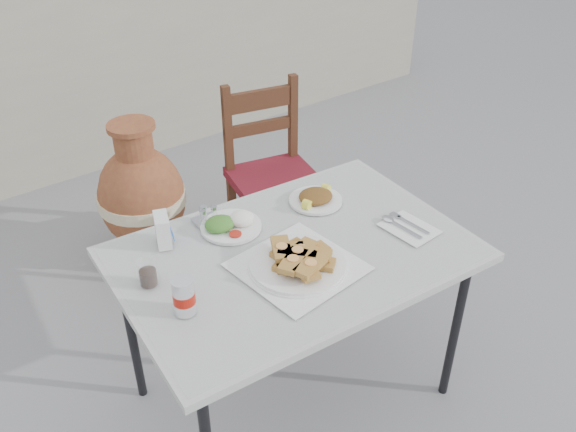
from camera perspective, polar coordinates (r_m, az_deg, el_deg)
ground at (r=2.76m, az=3.77°, el=-14.97°), size 80.00×80.00×0.00m
cafe_table at (r=2.22m, az=0.56°, el=-4.29°), size 1.30×0.93×0.76m
pide_plate at (r=2.09m, az=0.90°, el=-4.02°), size 0.42×0.42×0.08m
salad_rice_plate at (r=2.29m, az=-5.43°, el=-0.71°), size 0.23×0.23×0.06m
salad_chopped_plate at (r=2.45m, az=2.60°, el=1.71°), size 0.22×0.22×0.05m
soda_can at (r=1.92m, az=-9.72°, el=-7.40°), size 0.07×0.07×0.13m
cola_glass at (r=2.07m, az=-12.98°, el=-5.34°), size 0.06×0.06×0.09m
napkin_holder at (r=2.23m, az=-11.65°, el=-1.29°), size 0.08×0.11×0.12m
condiment_caddy at (r=2.34m, az=-7.61°, el=-0.08°), size 0.10×0.08×0.07m
cutlery_napkin at (r=2.34m, az=10.95°, el=-0.95°), size 0.17×0.21×0.01m
chair at (r=3.17m, az=-1.47°, el=3.89°), size 0.51×0.51×0.96m
terracotta_urn at (r=3.29m, az=-13.49°, el=1.61°), size 0.46×0.46×0.80m
back_wall at (r=4.30m, az=-18.39°, el=12.02°), size 6.00×0.25×1.20m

